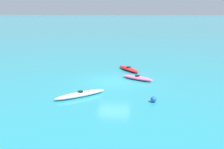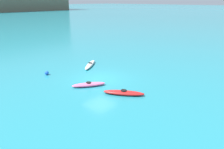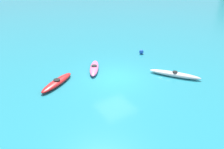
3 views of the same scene
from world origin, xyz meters
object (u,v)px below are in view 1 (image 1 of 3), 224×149
buoy_blue (153,99)px  kayak_red (129,69)px  kayak_white (80,94)px  kayak_pink (137,78)px

buoy_blue → kayak_red: bearing=-79.2°
kayak_white → buoy_blue: same height
kayak_pink → kayak_white: bearing=48.5°
kayak_pink → buoy_blue: (-0.83, 4.98, 0.02)m
buoy_blue → kayak_pink: bearing=-80.6°
kayak_red → kayak_pink: bearing=103.1°
kayak_pink → buoy_blue: size_ratio=7.06×
kayak_pink → buoy_blue: 5.05m
kayak_white → kayak_red: size_ratio=1.11×
kayak_white → buoy_blue: bearing=171.7°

